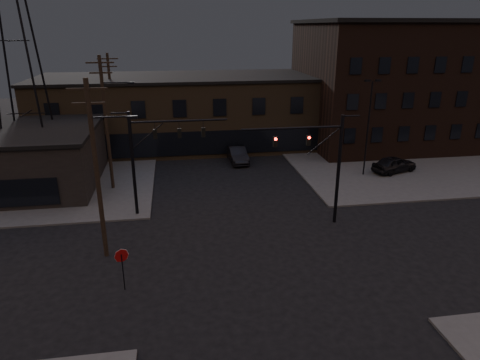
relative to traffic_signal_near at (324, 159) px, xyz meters
name	(u,v)px	position (x,y,z in m)	size (l,w,h in m)	color
ground	(260,260)	(-5.36, -4.50, -4.93)	(140.00, 140.00, 0.00)	black
sidewalk_ne	(407,149)	(16.64, 17.50, -4.86)	(30.00, 30.00, 0.15)	#474744
sidewalk_nw	(7,167)	(-27.36, 17.50, -4.86)	(30.00, 30.00, 0.15)	#474744
building_row	(214,112)	(-5.36, 23.50, -0.93)	(40.00, 12.00, 8.00)	#493A27
building_right	(397,85)	(16.64, 21.50, 2.07)	(22.00, 16.00, 14.00)	black
building_left	(2,161)	(-25.36, 11.50, -2.43)	(16.00, 12.00, 5.00)	black
traffic_signal_near	(324,159)	(0.00, 0.00, 0.00)	(7.12, 0.24, 8.00)	black
traffic_signal_far	(150,151)	(-12.07, 3.50, 0.08)	(7.12, 0.24, 8.00)	black
stop_sign	(122,260)	(-13.36, -6.49, -3.09)	(0.72, 0.33, 2.48)	black
utility_pole_near	(97,167)	(-14.79, -2.50, 0.94)	(3.70, 0.28, 11.00)	black
utility_pole_mid	(107,121)	(-15.79, 9.50, 1.19)	(3.70, 0.28, 11.50)	black
utility_pole_far	(112,102)	(-16.86, 21.50, 0.85)	(2.20, 0.28, 11.00)	black
transmission_tower	(14,41)	(-23.36, 13.50, 7.57)	(7.00, 7.00, 25.00)	black
lot_light_a	(369,120)	(7.64, 9.50, 0.58)	(1.50, 0.28, 9.14)	black
lot_light_b	(402,108)	(13.64, 14.50, 0.58)	(1.50, 0.28, 9.14)	black
parked_car_lot_a	(394,164)	(10.88, 9.72, -3.98)	(1.89, 4.69, 1.60)	black
parked_car_lot_b	(365,150)	(10.28, 15.09, -4.04)	(2.07, 5.09, 1.48)	#B9B9BC
car_crossing	(237,154)	(-3.73, 15.88, -4.12)	(1.72, 4.94, 1.63)	black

